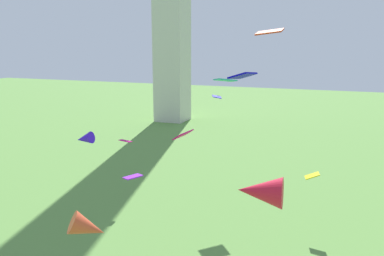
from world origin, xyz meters
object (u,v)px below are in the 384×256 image
(kite_flying_1, at_px, (225,80))
(kite_flying_3, at_px, (84,139))
(kite_flying_9, at_px, (217,97))
(kite_flying_10, at_px, (312,176))
(kite_flying_11, at_px, (183,135))
(kite_flying_5, at_px, (243,76))
(kite_flying_0, at_px, (88,228))
(kite_flying_6, at_px, (260,191))
(kite_flying_2, at_px, (126,141))
(kite_flying_4, at_px, (133,177))
(kite_flying_8, at_px, (270,32))

(kite_flying_1, bearing_deg, kite_flying_3, -170.02)
(kite_flying_9, relative_size, kite_flying_10, 1.05)
(kite_flying_3, height_order, kite_flying_10, kite_flying_3)
(kite_flying_11, bearing_deg, kite_flying_5, -105.59)
(kite_flying_0, height_order, kite_flying_5, kite_flying_5)
(kite_flying_6, distance_m, kite_flying_11, 9.66)
(kite_flying_2, xyz_separation_m, kite_flying_4, (5.63, -8.33, 0.25))
(kite_flying_4, xyz_separation_m, kite_flying_8, (6.47, 6.24, 8.39))
(kite_flying_2, bearing_deg, kite_flying_1, -156.59)
(kite_flying_0, bearing_deg, kite_flying_10, -73.23)
(kite_flying_6, bearing_deg, kite_flying_4, -105.62)
(kite_flying_1, bearing_deg, kite_flying_5, -110.39)
(kite_flying_1, height_order, kite_flying_11, kite_flying_1)
(kite_flying_8, bearing_deg, kite_flying_6, -78.84)
(kite_flying_0, height_order, kite_flying_11, kite_flying_11)
(kite_flying_3, relative_size, kite_flying_6, 0.61)
(kite_flying_10, bearing_deg, kite_flying_5, -131.03)
(kite_flying_10, bearing_deg, kite_flying_4, -149.79)
(kite_flying_2, bearing_deg, kite_flying_4, 120.06)
(kite_flying_4, xyz_separation_m, kite_flying_11, (0.93, 5.31, 1.49))
(kite_flying_5, bearing_deg, kite_flying_11, -112.44)
(kite_flying_8, xyz_separation_m, kite_flying_10, (2.96, 2.39, -9.85))
(kite_flying_0, relative_size, kite_flying_2, 2.24)
(kite_flying_8, relative_size, kite_flying_11, 1.02)
(kite_flying_4, bearing_deg, kite_flying_6, -68.86)
(kite_flying_0, relative_size, kite_flying_1, 1.13)
(kite_flying_6, height_order, kite_flying_8, kite_flying_8)
(kite_flying_9, bearing_deg, kite_flying_11, 145.52)
(kite_flying_1, bearing_deg, kite_flying_0, -138.45)
(kite_flying_2, distance_m, kite_flying_11, 7.43)
(kite_flying_9, xyz_separation_m, kite_flying_11, (-0.97, -4.38, -2.18))
(kite_flying_2, relative_size, kite_flying_4, 0.84)
(kite_flying_1, xyz_separation_m, kite_flying_3, (-7.23, -9.46, -3.55))
(kite_flying_1, relative_size, kite_flying_5, 1.16)
(kite_flying_6, relative_size, kite_flying_8, 1.38)
(kite_flying_4, xyz_separation_m, kite_flying_5, (5.88, 2.17, 5.92))
(kite_flying_1, relative_size, kite_flying_4, 1.66)
(kite_flying_3, bearing_deg, kite_flying_4, 59.27)
(kite_flying_1, distance_m, kite_flying_9, 2.72)
(kite_flying_2, relative_size, kite_flying_9, 0.88)
(kite_flying_0, relative_size, kite_flying_10, 2.06)
(kite_flying_2, relative_size, kite_flying_10, 0.92)
(kite_flying_4, height_order, kite_flying_8, kite_flying_8)
(kite_flying_8, bearing_deg, kite_flying_3, -162.29)
(kite_flying_3, xyz_separation_m, kite_flying_6, (13.25, -4.15, -0.47))
(kite_flying_5, bearing_deg, kite_flying_6, 38.28)
(kite_flying_11, bearing_deg, kite_flying_4, -173.11)
(kite_flying_9, bearing_deg, kite_flying_8, -149.00)
(kite_flying_6, distance_m, kite_flying_8, 10.92)
(kite_flying_2, xyz_separation_m, kite_flying_9, (7.53, 1.36, 3.92))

